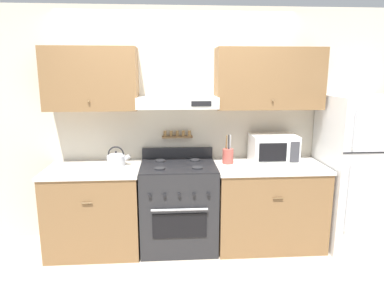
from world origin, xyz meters
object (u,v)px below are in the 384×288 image
(tea_kettle, at_px, (116,159))
(utensil_crock, at_px, (228,156))
(refrigerator, at_px, (355,171))
(microwave, at_px, (273,149))
(stove_range, at_px, (179,205))

(tea_kettle, distance_m, utensil_crock, 1.19)
(refrigerator, height_order, utensil_crock, refrigerator)
(refrigerator, bearing_deg, utensil_crock, 175.13)
(refrigerator, bearing_deg, microwave, 171.23)
(tea_kettle, height_order, microwave, microwave)
(refrigerator, bearing_deg, tea_kettle, 177.39)
(tea_kettle, bearing_deg, microwave, 0.61)
(microwave, xyz_separation_m, utensil_crock, (-0.50, -0.02, -0.07))
(tea_kettle, distance_m, microwave, 1.69)
(refrigerator, xyz_separation_m, microwave, (-0.87, 0.13, 0.24))
(refrigerator, height_order, microwave, refrigerator)
(tea_kettle, bearing_deg, stove_range, -7.11)
(refrigerator, relative_size, utensil_crock, 5.21)
(stove_range, bearing_deg, refrigerator, -1.07)
(stove_range, xyz_separation_m, microwave, (1.04, 0.10, 0.59))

